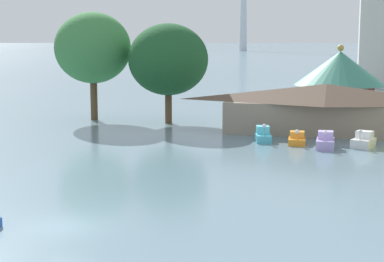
% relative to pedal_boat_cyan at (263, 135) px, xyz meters
% --- Properties ---
extents(ground_plane, '(2000.00, 2000.00, 0.00)m').
position_rel_pedal_boat_cyan_xyz_m(ground_plane, '(-6.09, -27.32, -0.54)').
color(ground_plane, slate).
extents(pedal_boat_cyan, '(1.89, 2.98, 1.74)m').
position_rel_pedal_boat_cyan_xyz_m(pedal_boat_cyan, '(0.00, 0.00, 0.00)').
color(pedal_boat_cyan, '#4CB7CC').
rests_on(pedal_boat_cyan, ground).
extents(pedal_boat_orange, '(1.60, 2.46, 1.44)m').
position_rel_pedal_boat_cyan_xyz_m(pedal_boat_orange, '(3.09, -0.81, -0.09)').
color(pedal_boat_orange, orange).
rests_on(pedal_boat_orange, ground).
extents(pedal_boat_lavender, '(1.48, 2.71, 1.67)m').
position_rel_pedal_boat_cyan_xyz_m(pedal_boat_lavender, '(5.54, -2.24, 0.03)').
color(pedal_boat_lavender, '#B299D8').
rests_on(pedal_boat_lavender, ground).
extents(pedal_boat_white, '(2.21, 2.70, 1.65)m').
position_rel_pedal_boat_cyan_xyz_m(pedal_boat_white, '(8.66, -1.01, 0.01)').
color(pedal_boat_white, white).
rests_on(pedal_boat_white, ground).
extents(boathouse, '(20.56, 5.85, 4.83)m').
position_rel_pedal_boat_cyan_xyz_m(boathouse, '(5.26, 5.41, 2.00)').
color(boathouse, gray).
rests_on(boathouse, ground).
extents(green_roof_pavilion, '(9.61, 9.61, 8.44)m').
position_rel_pedal_boat_cyan_xyz_m(green_roof_pavilion, '(6.36, 13.24, 3.86)').
color(green_roof_pavilion, '#993328').
rests_on(green_roof_pavilion, ground).
extents(shoreline_tree_tall_left, '(8.45, 8.45, 11.99)m').
position_rel_pedal_boat_cyan_xyz_m(shoreline_tree_tall_left, '(-20.35, 9.83, 7.49)').
color(shoreline_tree_tall_left, brown).
rests_on(shoreline_tree_tall_left, ground).
extents(shoreline_tree_mid, '(8.55, 8.55, 10.69)m').
position_rel_pedal_boat_cyan_xyz_m(shoreline_tree_mid, '(-11.47, 9.23, 6.31)').
color(shoreline_tree_mid, brown).
rests_on(shoreline_tree_mid, ground).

